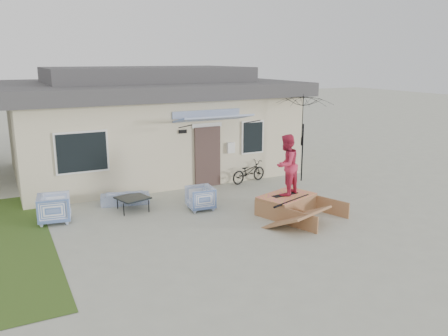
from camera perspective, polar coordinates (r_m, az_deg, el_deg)
name	(u,v)px	position (r m, az deg, el deg)	size (l,w,h in m)	color
ground	(245,233)	(11.93, 2.63, -8.06)	(90.00, 90.00, 0.00)	#A5A795
grass_strip	(21,241)	(12.45, -23.95, -8.30)	(1.40, 8.00, 0.01)	#314E1B
house	(148,121)	(18.63, -9.48, 5.81)	(10.80, 8.49, 4.10)	beige
loveseat	(125,195)	(14.44, -12.23, -3.28)	(1.47, 0.43, 0.57)	#4464AA
armchair_left	(54,207)	(13.37, -20.40, -4.57)	(0.83, 0.78, 0.86)	#4464AA
armchair_right	(200,197)	(13.60, -2.98, -3.61)	(0.74, 0.70, 0.76)	#4464AA
coffee_table	(133,204)	(13.79, -11.29, -4.39)	(0.82, 0.82, 0.41)	black
bicycle	(249,169)	(16.51, 3.09, -0.16)	(0.53, 1.51, 0.97)	black
patio_umbrella	(303,134)	(16.70, 9.83, 4.25)	(2.42, 2.30, 2.20)	black
skate_ramp	(286,204)	(13.43, 7.78, -4.48)	(1.58, 2.11, 0.53)	#8F5E3A
skateboard	(285,194)	(13.37, 7.64, -3.25)	(0.86, 0.22, 0.05)	black
skater	(286,164)	(13.14, 7.76, 0.53)	(0.86, 0.66, 1.76)	#C82B4C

